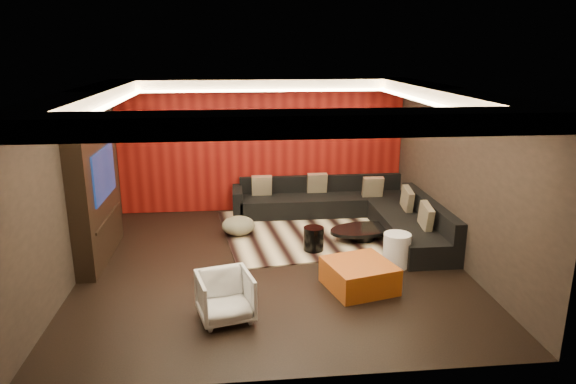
{
  "coord_description": "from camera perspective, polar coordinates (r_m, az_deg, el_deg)",
  "views": [
    {
      "loc": [
        -0.56,
        -7.69,
        3.42
      ],
      "look_at": [
        0.3,
        0.6,
        1.05
      ],
      "focal_mm": 32.0,
      "sensor_mm": 36.0,
      "label": 1
    }
  ],
  "objects": [
    {
      "name": "drum_stool",
      "position": [
        8.89,
        2.86,
        -5.21
      ],
      "size": [
        0.38,
        0.38,
        0.41
      ],
      "primitive_type": "cylinder",
      "rotation": [
        0.0,
        0.0,
        -0.1
      ],
      "color": "black",
      "rests_on": "rug"
    },
    {
      "name": "armchair",
      "position": [
        6.79,
        -6.99,
        -11.47
      ],
      "size": [
        0.82,
        0.83,
        0.63
      ],
      "primitive_type": "imported",
      "rotation": [
        0.0,
        0.0,
        0.25
      ],
      "color": "silver",
      "rests_on": "floor"
    },
    {
      "name": "sectional_sofa",
      "position": [
        10.32,
        7.22,
        -2.07
      ],
      "size": [
        3.65,
        3.5,
        0.75
      ],
      "color": "black",
      "rests_on": "floor"
    },
    {
      "name": "cove_right",
      "position": [
        8.27,
        15.01,
        9.65
      ],
      "size": [
        0.08,
        4.8,
        0.04
      ],
      "primitive_type": "cube",
      "color": "#FFD899",
      "rests_on": "ground"
    },
    {
      "name": "tv_surround",
      "position": [
        8.91,
        -20.59,
        -0.26
      ],
      "size": [
        0.3,
        2.0,
        2.2
      ],
      "primitive_type": "cube",
      "color": "black",
      "rests_on": "ground"
    },
    {
      "name": "rug",
      "position": [
        10.03,
        4.56,
        -4.06
      ],
      "size": [
        4.36,
        3.5,
        0.02
      ],
      "primitive_type": "cube",
      "rotation": [
        0.0,
        0.0,
        0.13
      ],
      "color": "beige",
      "rests_on": "floor"
    },
    {
      "name": "wall_back",
      "position": [
        10.9,
        -2.89,
        5.17
      ],
      "size": [
        6.0,
        0.02,
        2.8
      ],
      "primitive_type": "cube",
      "color": "black",
      "rests_on": "ground"
    },
    {
      "name": "striped_pouf",
      "position": [
        9.66,
        -5.53,
        -3.74
      ],
      "size": [
        0.77,
        0.77,
        0.34
      ],
      "primitive_type": "ellipsoid",
      "rotation": [
        0.0,
        0.0,
        0.29
      ],
      "color": "beige",
      "rests_on": "rug"
    },
    {
      "name": "tv_shelf",
      "position": [
        8.98,
        -19.36,
        -2.69
      ],
      "size": [
        0.04,
        1.6,
        0.04
      ],
      "primitive_type": "cube",
      "color": "black",
      "rests_on": "ground"
    },
    {
      "name": "floor",
      "position": [
        8.44,
        -1.62,
        -8.11
      ],
      "size": [
        6.0,
        6.0,
        0.02
      ],
      "primitive_type": "cube",
      "color": "black",
      "rests_on": "ground"
    },
    {
      "name": "cove_left",
      "position": [
        7.94,
        -19.24,
        9.08
      ],
      "size": [
        0.08,
        4.8,
        0.04
      ],
      "primitive_type": "cube",
      "color": "#FFD899",
      "rests_on": "ground"
    },
    {
      "name": "ceiling",
      "position": [
        7.74,
        -1.79,
        11.34
      ],
      "size": [
        6.0,
        6.0,
        0.02
      ],
      "primitive_type": "cube",
      "color": "silver",
      "rests_on": "ground"
    },
    {
      "name": "tv_screen",
      "position": [
        8.78,
        -19.8,
        1.96
      ],
      "size": [
        0.04,
        1.3,
        0.8
      ],
      "primitive_type": "cube",
      "color": "black",
      "rests_on": "ground"
    },
    {
      "name": "soffit_right",
      "position": [
        8.39,
        17.26,
        10.18
      ],
      "size": [
        0.6,
        4.8,
        0.22
      ],
      "primitive_type": "cube",
      "color": "silver",
      "rests_on": "ground"
    },
    {
      "name": "soffit_front",
      "position": [
        5.08,
        0.48,
        7.62
      ],
      "size": [
        6.0,
        0.6,
        0.22
      ],
      "primitive_type": "cube",
      "color": "silver",
      "rests_on": "ground"
    },
    {
      "name": "wall_left",
      "position": [
        8.32,
        -22.85,
        0.55
      ],
      "size": [
        0.02,
        6.0,
        2.8
      ],
      "primitive_type": "cube",
      "color": "black",
      "rests_on": "ground"
    },
    {
      "name": "soffit_back",
      "position": [
        10.43,
        -2.89,
        11.84
      ],
      "size": [
        6.0,
        0.6,
        0.22
      ],
      "primitive_type": "cube",
      "color": "silver",
      "rests_on": "ground"
    },
    {
      "name": "white_side_table",
      "position": [
        8.47,
        11.99,
        -6.31
      ],
      "size": [
        0.56,
        0.56,
        0.55
      ],
      "primitive_type": "cylinder",
      "rotation": [
        0.0,
        0.0,
        -0.37
      ],
      "color": "white",
      "rests_on": "floor"
    },
    {
      "name": "orange_ottoman",
      "position": [
        7.66,
        7.92,
        -9.17
      ],
      "size": [
        1.09,
        1.09,
        0.4
      ],
      "primitive_type": "cube",
      "rotation": [
        0.0,
        0.0,
        0.26
      ],
      "color": "#9F4014",
      "rests_on": "floor"
    },
    {
      "name": "wall_right",
      "position": [
        8.72,
        18.45,
        1.64
      ],
      "size": [
        0.02,
        6.0,
        2.8
      ],
      "primitive_type": "cube",
      "color": "black",
      "rests_on": "ground"
    },
    {
      "name": "cove_back",
      "position": [
        10.1,
        -2.78,
        11.19
      ],
      "size": [
        4.8,
        0.08,
        0.04
      ],
      "primitive_type": "cube",
      "color": "#FFD899",
      "rests_on": "ground"
    },
    {
      "name": "coffee_table",
      "position": [
        9.51,
        8.27,
        -4.58
      ],
      "size": [
        1.47,
        1.47,
        0.21
      ],
      "primitive_type": "cylinder",
      "rotation": [
        0.0,
        0.0,
        0.21
      ],
      "color": "black",
      "rests_on": "rug"
    },
    {
      "name": "cove_front",
      "position": [
        5.42,
        0.07,
        7.19
      ],
      "size": [
        4.8,
        0.08,
        0.04
      ],
      "primitive_type": "cube",
      "color": "#FFD899",
      "rests_on": "ground"
    },
    {
      "name": "soffit_left",
      "position": [
        8.02,
        -21.69,
        9.55
      ],
      "size": [
        0.6,
        4.8,
        0.22
      ],
      "primitive_type": "cube",
      "color": "silver",
      "rests_on": "ground"
    },
    {
      "name": "throw_pillows",
      "position": [
        10.24,
        7.25,
        -0.13
      ],
      "size": [
        2.97,
        2.77,
        0.5
      ],
      "color": "beige",
      "rests_on": "sectional_sofa"
    },
    {
      "name": "red_feature_wall",
      "position": [
        10.87,
        -2.88,
        5.13
      ],
      "size": [
        5.98,
        0.05,
        2.78
      ],
      "primitive_type": "cube",
      "color": "#6B0C0A",
      "rests_on": "ground"
    }
  ]
}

